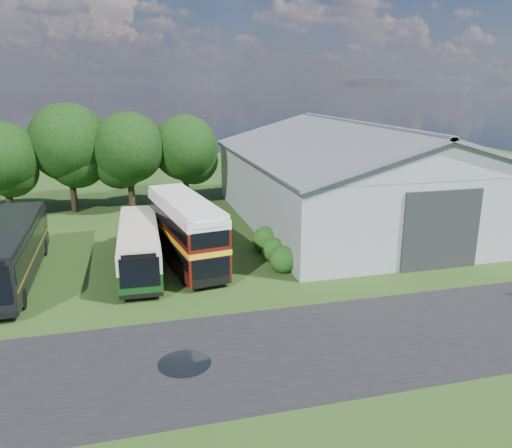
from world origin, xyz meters
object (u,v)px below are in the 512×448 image
object	(u,v)px
bus_dark_single	(9,252)
bus_maroon_double	(186,231)
storage_shed	(356,171)
bus_green_single	(139,246)

from	to	relation	value
bus_dark_single	bus_maroon_double	bearing A→B (deg)	1.39
storage_shed	bus_green_single	bearing A→B (deg)	-157.42
bus_green_single	bus_dark_single	world-z (taller)	bus_dark_single
bus_green_single	bus_dark_single	distance (m)	7.34
storage_shed	bus_green_single	xyz separation A→B (m)	(-17.84, -7.42, -2.65)
storage_shed	bus_green_single	distance (m)	19.50
storage_shed	bus_maroon_double	size ratio (longest dim) A/B	2.44
storage_shed	bus_dark_single	world-z (taller)	storage_shed
bus_green_single	bus_dark_single	size ratio (longest dim) A/B	0.85
bus_green_single	bus_maroon_double	xyz separation A→B (m)	(2.90, 0.39, 0.61)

